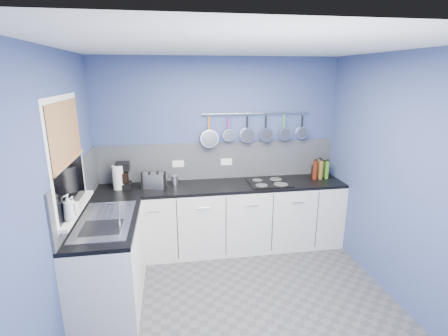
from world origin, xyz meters
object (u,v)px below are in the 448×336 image
object	(u,v)px
hob	(269,183)
canister	(175,180)
soap_bottle_a	(68,208)
soap_bottle_b	(73,206)
coffee_maker	(123,175)
paper_towel	(118,177)
toaster	(154,180)

from	to	relation	value
hob	canister	bearing A→B (deg)	173.32
soap_bottle_a	hob	size ratio (longest dim) A/B	0.45
soap_bottle_b	coffee_maker	world-z (taller)	soap_bottle_b
paper_towel	hob	world-z (taller)	paper_towel
soap_bottle_a	canister	distance (m)	1.61
toaster	hob	bearing A→B (deg)	10.46
soap_bottle_a	coffee_maker	size ratio (longest dim) A/B	0.75
soap_bottle_a	paper_towel	bearing A→B (deg)	79.26
paper_towel	canister	xyz separation A→B (m)	(0.69, 0.06, -0.09)
soap_bottle_b	toaster	distance (m)	1.30
hob	toaster	bearing A→B (deg)	177.40
soap_bottle_a	hob	bearing A→B (deg)	28.50
soap_bottle_b	soap_bottle_a	bearing A→B (deg)	-90.00
soap_bottle_a	canister	world-z (taller)	soap_bottle_a
toaster	hob	size ratio (longest dim) A/B	0.54
coffee_maker	hob	xyz separation A→B (m)	(1.85, -0.13, -0.15)
coffee_maker	paper_towel	bearing A→B (deg)	-140.93
soap_bottle_b	toaster	xyz separation A→B (m)	(0.66, 1.10, -0.14)
soap_bottle_a	paper_towel	distance (m)	1.27
soap_bottle_a	canister	size ratio (longest dim) A/B	2.00
toaster	hob	xyz separation A→B (m)	(1.48, -0.07, -0.09)
canister	soap_bottle_a	bearing A→B (deg)	-125.26
toaster	coffee_maker	bearing A→B (deg)	-176.01
toaster	canister	world-z (taller)	toaster
soap_bottle_a	paper_towel	size ratio (longest dim) A/B	0.80
paper_towel	coffee_maker	world-z (taller)	coffee_maker
coffee_maker	canister	world-z (taller)	coffee_maker
canister	paper_towel	bearing A→B (deg)	-174.72
hob	coffee_maker	bearing A→B (deg)	176.08
coffee_maker	toaster	distance (m)	0.38
soap_bottle_a	soap_bottle_b	distance (m)	0.13
toaster	canister	bearing A→B (deg)	29.33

